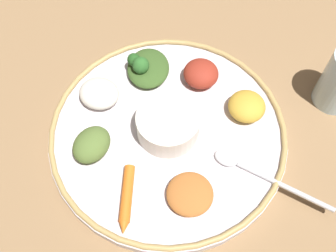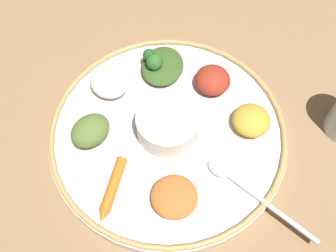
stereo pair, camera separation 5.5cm
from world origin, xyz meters
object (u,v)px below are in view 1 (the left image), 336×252
object	(u,v)px
carrot_near_spoon	(127,198)
greens_pile	(146,67)
spoon	(254,171)
center_bowl	(168,124)

from	to	relation	value
carrot_near_spoon	greens_pile	bearing A→B (deg)	-130.23
spoon	greens_pile	distance (m)	0.23
spoon	greens_pile	world-z (taller)	greens_pile
center_bowl	spoon	bearing A→B (deg)	116.44
center_bowl	carrot_near_spoon	distance (m)	0.12
greens_pile	carrot_near_spoon	xyz separation A→B (m)	(0.13, 0.16, -0.01)
greens_pile	carrot_near_spoon	world-z (taller)	greens_pile
greens_pile	carrot_near_spoon	size ratio (longest dim) A/B	1.25
center_bowl	carrot_near_spoon	bearing A→B (deg)	27.81
center_bowl	spoon	size ratio (longest dim) A/B	0.56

